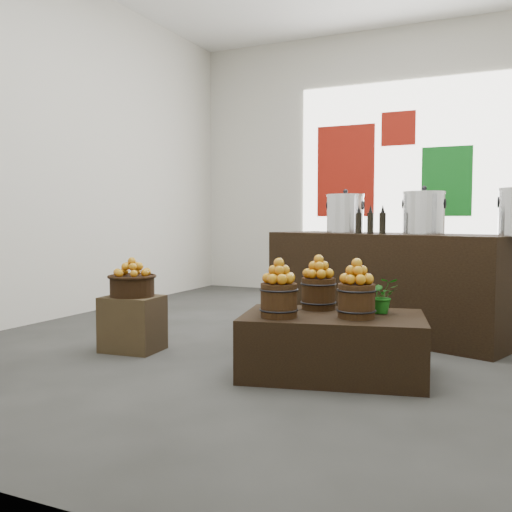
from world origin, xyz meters
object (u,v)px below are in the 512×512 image
at_px(counter, 386,284).
at_px(stock_pot_left, 345,214).
at_px(stock_pot_center, 424,214).
at_px(crate, 133,324).
at_px(display_table, 333,345).
at_px(wicker_basket, 132,286).

bearing_deg(counter, stock_pot_left, -180.00).
bearing_deg(stock_pot_center, crate, -145.55).
bearing_deg(display_table, stock_pot_center, 62.51).
distance_m(crate, display_table, 1.84).
height_order(display_table, stock_pot_left, stock_pot_left).
bearing_deg(stock_pot_center, display_table, -104.45).
height_order(crate, wicker_basket, wicker_basket).
xyz_separation_m(crate, wicker_basket, (0.00, 0.00, 0.33)).
bearing_deg(display_table, crate, 166.07).
bearing_deg(crate, wicker_basket, 0.00).
relative_size(display_table, stock_pot_left, 3.43).
distance_m(display_table, stock_pot_left, 2.15).
distance_m(counter, stock_pot_center, 0.80).
relative_size(counter, stock_pot_center, 6.47).
xyz_separation_m(crate, counter, (1.87, 1.67, 0.27)).
distance_m(wicker_basket, stock_pot_left, 2.39).
bearing_deg(wicker_basket, stock_pot_center, 34.45).
relative_size(display_table, counter, 0.53).
relative_size(crate, counter, 0.19).
distance_m(crate, counter, 2.52).
distance_m(crate, stock_pot_center, 2.88).
xyz_separation_m(crate, stock_pot_left, (1.39, 1.84, 0.97)).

